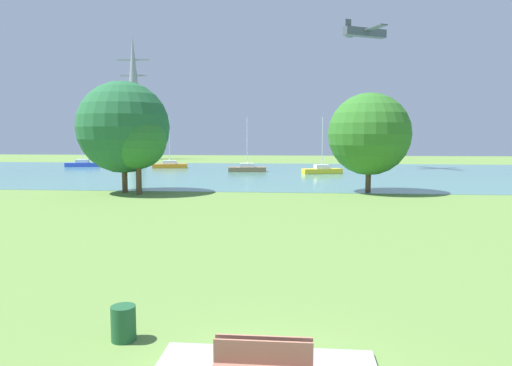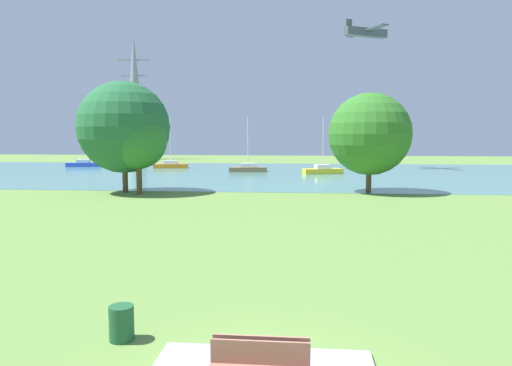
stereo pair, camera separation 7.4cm
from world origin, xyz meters
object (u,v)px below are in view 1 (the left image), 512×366
Objects in this scene: tree_west_near at (123,127)px; tree_east_far at (138,141)px; bench_facing_water at (264,359)px; sailboat_yellow at (322,170)px; sailboat_blue at (82,164)px; light_aircraft at (365,32)px; litter_bin at (123,323)px; sailboat_brown at (247,168)px; sailboat_orange at (170,165)px; electricity_pylon at (134,98)px; tree_west_far at (369,134)px.

tree_east_far is (1.54, -1.04, -1.07)m from tree_west_near.
bench_facing_water is 0.20× the size of tree_west_near.
sailboat_yellow is 36.25m from sailboat_blue.
tree_east_far reaches higher than sailboat_blue.
tree_west_near is 40.05m from light_aircraft.
sailboat_blue is 0.96× the size of tree_east_far.
litter_bin is 0.11× the size of sailboat_brown.
sailboat_yellow is at bearing -20.39° from sailboat_orange.
sailboat_blue is at bearing -89.45° from electricity_pylon.
electricity_pylon is at bearing 90.55° from sailboat_blue.
light_aircraft reaches higher than tree_west_near.
bench_facing_water is 59.92m from sailboat_orange.
sailboat_blue is at bearing 121.95° from tree_east_far.
tree_west_far is (19.81, 2.01, -0.55)m from tree_west_near.
sailboat_yellow is 1.06× the size of tree_east_far.
light_aircraft reaches higher than sailboat_brown.
sailboat_blue is 26.22m from electricity_pylon.
tree_west_far reaches higher than sailboat_brown.
sailboat_blue is (-13.80, 1.74, -0.01)m from sailboat_orange.
light_aircraft is (12.68, 57.10, 18.29)m from litter_bin.
tree_east_far reaches higher than litter_bin.
tree_west_near reaches higher than bench_facing_water.
tree_west_near is (18.01, -30.32, 4.85)m from sailboat_blue.
sailboat_orange is at bearing 159.61° from sailboat_yellow.
sailboat_yellow is (3.40, 49.37, -0.01)m from bench_facing_water.
sailboat_orange is at bearing 104.52° from litter_bin.
tree_west_far is at bearing -53.71° from electricity_pylon.
light_aircraft is at bearing 83.70° from tree_west_far.
electricity_pylon is (-14.03, 25.25, 11.59)m from sailboat_orange.
tree_west_near is at bearing -127.36° from light_aircraft.
sailboat_yellow is at bearing -12.06° from sailboat_brown.
sailboat_yellow is 0.76× the size of tree_west_near.
sailboat_orange is 0.30× the size of electricity_pylon.
litter_bin is 0.13× the size of sailboat_blue.
sailboat_brown is 24.45m from tree_west_far.
sailboat_yellow is 1.11× the size of sailboat_blue.
electricity_pylon is (-28.46, 80.92, 11.66)m from litter_bin.
electricity_pylon is 48.00m from light_aircraft.
sailboat_orange reaches higher than sailboat_yellow.
sailboat_yellow is at bearing 50.71° from tree_west_near.
sailboat_orange reaches higher than litter_bin.
tree_west_far is at bearing -47.88° from sailboat_orange.
electricity_pylon is at bearing 129.66° from sailboat_brown.
tree_west_far reaches higher than litter_bin.
tree_west_near is (-13.55, 28.66, 4.84)m from bench_facing_water.
sailboat_brown is (-9.41, 2.01, 0.00)m from sailboat_yellow.
electricity_pylon reaches higher than litter_bin.
tree_west_near is (-10.22, 27.10, 4.91)m from litter_bin.
light_aircraft reaches higher than sailboat_orange.
tree_east_far reaches higher than bench_facing_water.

